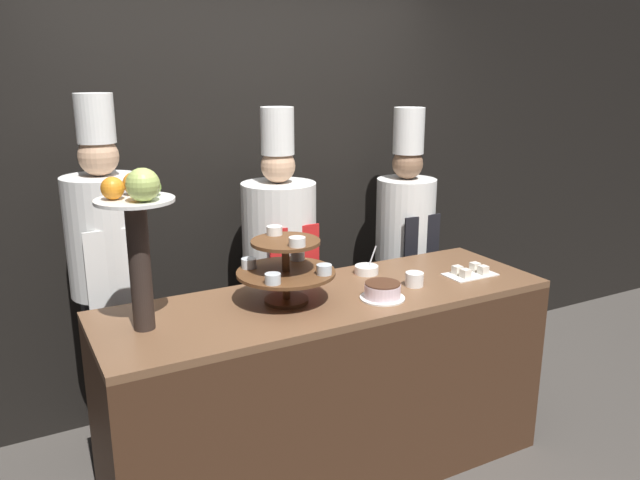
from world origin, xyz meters
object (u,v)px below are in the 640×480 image
tiered_stand (286,266)px  cake_round (382,291)px  fruit_pedestal (138,223)px  chef_center_right (405,239)px  chef_left (109,269)px  serving_bowl_far (367,270)px  cake_square_tray (470,272)px  chef_center_left (280,257)px  cup_white (414,279)px

tiered_stand → cake_round: 0.47m
fruit_pedestal → chef_center_right: 1.95m
fruit_pedestal → chef_left: 0.74m
fruit_pedestal → serving_bowl_far: size_ratio=4.68×
serving_bowl_far → chef_center_right: bearing=38.6°
fruit_pedestal → cake_square_tray: size_ratio=2.56×
tiered_stand → chef_center_right: bearing=29.4°
tiered_stand → chef_center_left: size_ratio=0.25×
cup_white → chef_left: (-1.33, 0.74, 0.05)m
cup_white → chef_left: 1.52m
cake_round → chef_left: chef_left is taller
fruit_pedestal → cake_square_tray: fruit_pedestal is taller
cup_white → cake_round: bearing=-162.8°
tiered_stand → cup_white: tiered_stand is taller
cake_round → chef_center_right: (0.72, 0.81, -0.04)m
cup_white → chef_center_right: size_ratio=0.05×
cup_white → fruit_pedestal: bearing=175.8°
serving_bowl_far → chef_center_left: 0.55m
cake_round → chef_left: 1.36m
serving_bowl_far → chef_left: bearing=159.1°
tiered_stand → chef_center_left: bearing=67.8°
cup_white → chef_center_right: bearing=57.2°
cup_white → tiered_stand: bearing=170.9°
cup_white → chef_center_right: (0.48, 0.74, -0.03)m
cake_square_tray → chef_center_left: chef_center_left is taller
cake_round → chef_center_right: chef_center_right is taller
tiered_stand → cake_round: size_ratio=2.14×
fruit_pedestal → chef_center_right: (1.78, 0.65, -0.45)m
tiered_stand → serving_bowl_far: size_ratio=3.13×
fruit_pedestal → chef_left: (-0.03, 0.65, -0.37)m
fruit_pedestal → cup_white: size_ratio=7.53×
fruit_pedestal → chef_center_left: size_ratio=0.38×
serving_bowl_far → chef_center_left: size_ratio=0.08×
serving_bowl_far → chef_center_right: chef_center_right is taller
cake_round → chef_left: (-1.09, 0.81, 0.05)m
cup_white → chef_left: bearing=150.8°
fruit_pedestal → chef_center_right: chef_center_right is taller
cake_square_tray → chef_left: chef_left is taller
cake_square_tray → chef_left: 1.84m
cake_round → chef_center_right: bearing=48.6°
tiered_stand → chef_center_right: 1.31m
cake_round → cake_square_tray: size_ratio=0.80×
fruit_pedestal → serving_bowl_far: (1.19, 0.18, -0.43)m
chef_center_left → cup_white: bearing=-62.0°
tiered_stand → cup_white: (0.65, -0.10, -0.14)m
tiered_stand → serving_bowl_far: (0.55, 0.17, -0.15)m
serving_bowl_far → fruit_pedestal: bearing=-171.4°
cake_square_tray → chef_center_left: size_ratio=0.15×
serving_bowl_far → chef_left: chef_left is taller
chef_center_left → chef_left: bearing=-180.0°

